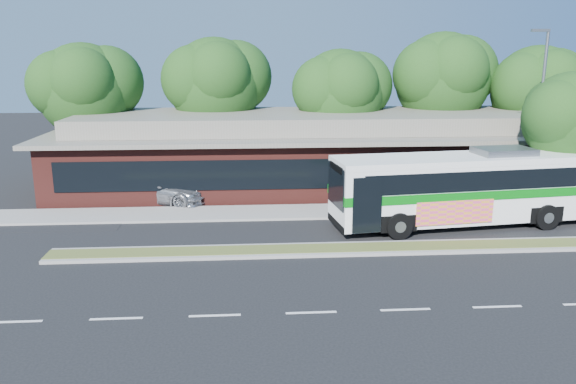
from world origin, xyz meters
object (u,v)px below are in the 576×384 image
object	(u,v)px
lamp_post	(539,116)
sidewalk_tree	(576,116)
sedan	(160,188)
transit_bus	(471,183)

from	to	relation	value
lamp_post	sidewalk_tree	distance (m)	1.79
sedan	sidewalk_tree	bearing A→B (deg)	-78.02
lamp_post	transit_bus	distance (m)	5.47
lamp_post	sedan	distance (m)	20.00
lamp_post	transit_bus	size ratio (longest dim) A/B	0.69
transit_bus	sidewalk_tree	size ratio (longest dim) A/B	1.86
sedan	sidewalk_tree	world-z (taller)	sidewalk_tree
transit_bus	sedan	size ratio (longest dim) A/B	2.42
lamp_post	sedan	size ratio (longest dim) A/B	1.66
lamp_post	sidewalk_tree	bearing A→B (deg)	-9.41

